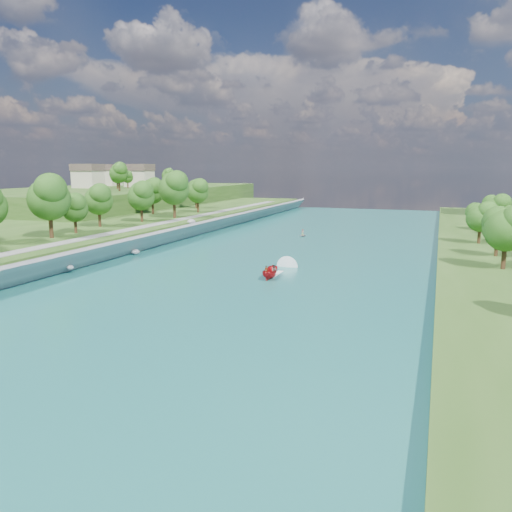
% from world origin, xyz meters
% --- Properties ---
extents(ground, '(260.00, 260.00, 0.00)m').
position_xyz_m(ground, '(0.00, 0.00, 0.00)').
color(ground, '#2D5119').
rests_on(ground, ground).
extents(river_water, '(55.00, 240.00, 0.10)m').
position_xyz_m(river_water, '(0.00, 20.00, 0.05)').
color(river_water, '#185C5E').
rests_on(river_water, ground).
extents(berm_west, '(45.00, 240.00, 3.50)m').
position_xyz_m(berm_west, '(-50.00, 20.00, 1.75)').
color(berm_west, '#2D5119').
rests_on(berm_west, ground).
extents(ridge_west, '(60.00, 120.00, 9.00)m').
position_xyz_m(ridge_west, '(-82.50, 95.00, 4.50)').
color(ridge_west, '#2D5119').
rests_on(ridge_west, ground).
extents(riprap_bank, '(4.84, 236.00, 4.37)m').
position_xyz_m(riprap_bank, '(-25.87, 19.46, 1.81)').
color(riprap_bank, slate).
rests_on(riprap_bank, ground).
extents(riverside_path, '(3.00, 200.00, 0.10)m').
position_xyz_m(riverside_path, '(-32.50, 20.00, 3.55)').
color(riverside_path, gray).
rests_on(riverside_path, berm_west).
extents(ridge_houses, '(29.50, 29.50, 8.40)m').
position_xyz_m(ridge_houses, '(-88.67, 100.00, 13.31)').
color(ridge_houses, beige).
rests_on(ridge_houses, ridge_west).
extents(trees_west, '(18.57, 155.39, 13.84)m').
position_xyz_m(trees_west, '(-41.15, 7.62, 9.53)').
color(trees_west, '#294E15').
rests_on(trees_west, berm_west).
extents(trees_ridge, '(16.83, 39.10, 10.21)m').
position_xyz_m(trees_ridge, '(-69.60, 84.70, 13.41)').
color(trees_ridge, '#294E15').
rests_on(trees_ridge, ridge_west).
extents(motorboat, '(3.60, 19.16, 1.92)m').
position_xyz_m(motorboat, '(4.47, 10.43, 0.89)').
color(motorboat, '#A80D11').
rests_on(motorboat, river_water).
extents(raft, '(2.46, 3.11, 1.71)m').
position_xyz_m(raft, '(-2.71, 54.80, 0.48)').
color(raft, '#999CA1').
rests_on(raft, river_water).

